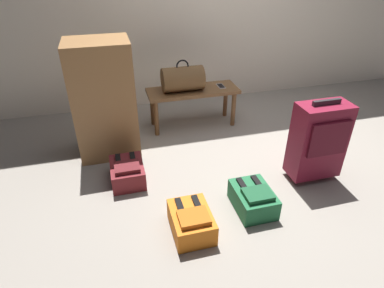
% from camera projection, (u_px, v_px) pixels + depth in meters
% --- Properties ---
extents(ground_plane, '(6.60, 6.60, 0.00)m').
position_uv_depth(ground_plane, '(256.00, 158.00, 3.19)').
color(ground_plane, gray).
extents(bench, '(1.00, 0.36, 0.43)m').
position_uv_depth(bench, '(193.00, 95.00, 3.60)').
color(bench, brown).
rests_on(bench, ground).
extents(duffel_bag_brown, '(0.44, 0.26, 0.34)m').
position_uv_depth(duffel_bag_brown, '(183.00, 79.00, 3.47)').
color(duffel_bag_brown, brown).
rests_on(duffel_bag_brown, bench).
extents(cell_phone, '(0.07, 0.14, 0.01)m').
position_uv_depth(cell_phone, '(221.00, 86.00, 3.64)').
color(cell_phone, silver).
rests_on(cell_phone, bench).
extents(suitcase_upright_burgundy, '(0.43, 0.25, 0.75)m').
position_uv_depth(suitcase_upright_burgundy, '(318.00, 140.00, 2.73)').
color(suitcase_upright_burgundy, maroon).
rests_on(suitcase_upright_burgundy, ground).
extents(backpack_orange, '(0.28, 0.38, 0.21)m').
position_uv_depth(backpack_orange, '(191.00, 221.00, 2.33)').
color(backpack_orange, orange).
rests_on(backpack_orange, ground).
extents(backpack_green, '(0.28, 0.38, 0.21)m').
position_uv_depth(backpack_green, '(253.00, 199.00, 2.54)').
color(backpack_green, '#1E6038').
rests_on(backpack_green, ground).
extents(backpack_maroon, '(0.28, 0.38, 0.21)m').
position_uv_depth(backpack_maroon, '(127.00, 172.00, 2.84)').
color(backpack_maroon, maroon).
rests_on(backpack_maroon, ground).
extents(side_cabinet, '(0.56, 0.44, 1.10)m').
position_uv_depth(side_cabinet, '(104.00, 100.00, 3.03)').
color(side_cabinet, olive).
rests_on(side_cabinet, ground).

